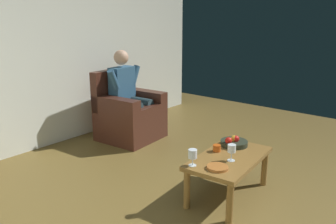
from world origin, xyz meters
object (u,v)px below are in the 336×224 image
(wine_glass_near, at_px, (232,150))
(decorative_dish, at_px, (217,167))
(armchair, at_px, (129,115))
(person_seated, at_px, (129,92))
(candle_jar, at_px, (217,148))
(coffee_table, at_px, (229,163))
(wine_glass_far, at_px, (193,155))
(fruit_bowl, at_px, (234,142))

(wine_glass_near, height_order, decorative_dish, wine_glass_near)
(armchair, relative_size, wine_glass_near, 6.12)
(person_seated, relative_size, decorative_dish, 6.61)
(person_seated, height_order, wine_glass_near, person_seated)
(armchair, bearing_deg, candle_jar, 68.75)
(person_seated, distance_m, coffee_table, 2.01)
(person_seated, xyz_separation_m, decorative_dish, (0.85, 1.97, -0.25))
(person_seated, distance_m, decorative_dish, 2.16)
(decorative_dish, bearing_deg, wine_glass_far, -67.13)
(wine_glass_far, bearing_deg, candle_jar, -178.21)
(armchair, bearing_deg, person_seated, 90.00)
(person_seated, xyz_separation_m, wine_glass_far, (0.94, 1.76, -0.16))
(decorative_dish, relative_size, candle_jar, 2.42)
(armchair, xyz_separation_m, fruit_bowl, (0.27, 1.82, 0.10))
(person_seated, height_order, coffee_table, person_seated)
(armchair, xyz_separation_m, wine_glass_far, (0.94, 1.78, 0.17))
(wine_glass_far, bearing_deg, decorative_dish, 112.87)
(wine_glass_near, xyz_separation_m, decorative_dish, (0.23, -0.01, -0.10))
(person_seated, bearing_deg, fruit_bowl, 76.36)
(person_seated, relative_size, fruit_bowl, 4.50)
(armchair, height_order, wine_glass_far, armchair)
(wine_glass_far, bearing_deg, wine_glass_near, 146.11)
(person_seated, height_order, decorative_dish, person_seated)
(armchair, height_order, person_seated, person_seated)
(wine_glass_far, distance_m, candle_jar, 0.43)
(wine_glass_far, bearing_deg, coffee_table, 159.53)
(person_seated, height_order, fruit_bowl, person_seated)
(wine_glass_near, xyz_separation_m, candle_jar, (-0.11, -0.22, -0.08))
(decorative_dish, bearing_deg, person_seated, -113.50)
(armchair, xyz_separation_m, wine_glass_near, (0.63, 1.99, 0.18))
(fruit_bowl, height_order, decorative_dish, fruit_bowl)
(armchair, relative_size, decorative_dish, 5.13)
(coffee_table, xyz_separation_m, candle_jar, (-0.03, -0.16, 0.10))
(wine_glass_near, bearing_deg, candle_jar, -116.74)
(wine_glass_far, height_order, fruit_bowl, wine_glass_far)
(wine_glass_far, xyz_separation_m, decorative_dish, (-0.09, 0.20, -0.09))
(candle_jar, bearing_deg, wine_glass_far, 1.79)
(wine_glass_near, relative_size, fruit_bowl, 0.57)
(coffee_table, relative_size, wine_glass_far, 6.42)
(coffee_table, relative_size, fruit_bowl, 3.54)
(armchair, distance_m, wine_glass_far, 2.02)
(decorative_dish, distance_m, candle_jar, 0.40)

